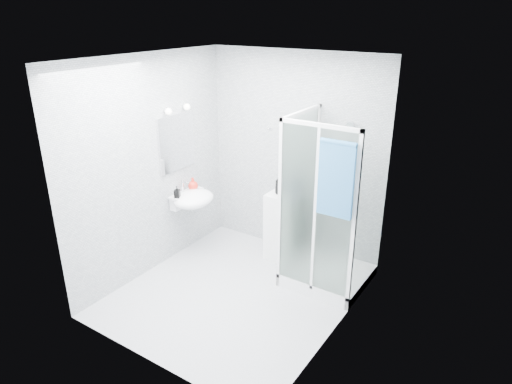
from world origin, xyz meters
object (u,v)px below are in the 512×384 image
Objects in this scene: shower_enclosure at (320,248)px; soap_dispenser_black at (177,192)px; wall_basin at (192,199)px; hand_towel at (336,177)px; storage_cabinet at (283,226)px; shampoo_bottle_a at (279,184)px; soap_dispenser_orange at (193,184)px; shampoo_bottle_b at (292,185)px.

shower_enclosure is 13.43× the size of soap_dispenser_black.
wall_basin is 2.09m from hand_towel.
hand_towel is (0.96, -0.65, 1.06)m from storage_cabinet.
wall_basin is 1.12m from shampoo_bottle_a.
soap_dispenser_orange is (-2.03, 0.20, -0.56)m from hand_towel.
shampoo_bottle_b is (-0.56, 0.30, 0.57)m from shower_enclosure.
hand_towel is 2.12m from soap_dispenser_orange.
shampoo_bottle_a reaches higher than storage_cabinet.
wall_basin is 3.37× the size of soap_dispenser_orange.
soap_dispenser_orange is at bearing -173.30° from shower_enclosure.
shampoo_bottle_a is 1.48× the size of soap_dispenser_orange.
soap_dispenser_black is (-1.02, -0.73, -0.08)m from shampoo_bottle_a.
wall_basin is 2.26× the size of shampoo_bottle_b.
shower_enclosure is 1.72m from wall_basin.
shower_enclosure is at bearing -17.92° from shampoo_bottle_a.
wall_basin is at bearing 177.52° from hand_towel.
shower_enclosure is at bearing 16.37° from soap_dispenser_black.
shower_enclosure is 0.93m from shampoo_bottle_a.
shampoo_bottle_a is at bearing -153.87° from shampoo_bottle_b.
hand_towel reaches higher than soap_dispenser_black.
shower_enclosure is 3.57× the size of wall_basin.
storage_cabinet is 1.14× the size of hand_towel.
hand_towel reaches higher than storage_cabinet.
shampoo_bottle_a is (0.95, 0.54, 0.22)m from wall_basin.
storage_cabinet is at bearing 35.18° from soap_dispenser_black.
soap_dispenser_black is at bearing -144.49° from storage_cabinet.
storage_cabinet is (-0.65, 0.25, -0.00)m from shower_enclosure.
hand_towel is 3.18× the size of shampoo_bottle_b.
shower_enclosure is at bearing 127.38° from hand_towel.
soap_dispenser_black is at bearing -144.21° from shampoo_bottle_a.
shower_enclosure is at bearing 6.70° from soap_dispenser_orange.
shampoo_bottle_b reaches higher than storage_cabinet.
shampoo_bottle_b reaches higher than soap_dispenser_black.
shower_enclosure reaches higher than wall_basin.
soap_dispenser_black is at bearing -89.12° from soap_dispenser_orange.
shampoo_bottle_b is at bearing 26.13° from shampoo_bottle_a.
soap_dispenser_black is (-1.72, -0.51, 0.49)m from shower_enclosure.
shampoo_bottle_a is (-1.01, 0.63, -0.49)m from hand_towel.
shampoo_bottle_b is (0.09, 0.05, 0.57)m from storage_cabinet.
storage_cabinet is at bearing 145.70° from hand_towel.
storage_cabinet is at bearing -151.71° from shampoo_bottle_b.
shampoo_bottle_b reaches higher than wall_basin.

